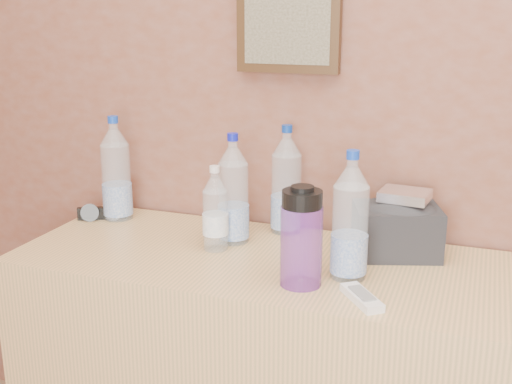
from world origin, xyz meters
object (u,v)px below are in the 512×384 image
(pet_small, at_px, (215,213))
(foil_packet, at_px, (405,195))
(ac_remote, at_px, (362,298))
(pet_large_d, at_px, (350,223))
(pet_large_a, at_px, (116,174))
(nalgene_bottle, at_px, (301,237))
(pet_large_c, at_px, (233,195))
(toiletry_bag, at_px, (397,228))
(pet_large_b, at_px, (286,185))
(sunglasses, at_px, (102,213))

(pet_small, height_order, foil_packet, pet_small)
(ac_remote, bearing_deg, pet_large_d, 166.72)
(pet_large_a, height_order, ac_remote, pet_large_a)
(nalgene_bottle, relative_size, ac_remote, 1.78)
(ac_remote, height_order, foil_packet, foil_packet)
(pet_large_c, height_order, pet_small, pet_large_c)
(nalgene_bottle, xyz_separation_m, ac_remote, (0.16, -0.04, -0.11))
(pet_large_a, relative_size, nalgene_bottle, 1.33)
(toiletry_bag, height_order, foil_packet, foil_packet)
(pet_large_c, bearing_deg, toiletry_bag, 6.98)
(pet_large_a, relative_size, ac_remote, 2.36)
(pet_large_b, bearing_deg, foil_packet, -10.70)
(pet_large_b, bearing_deg, ac_remote, -52.54)
(nalgene_bottle, distance_m, ac_remote, 0.20)
(pet_large_a, height_order, foil_packet, pet_large_a)
(pet_large_c, bearing_deg, pet_small, -108.26)
(pet_small, xyz_separation_m, ac_remote, (0.44, -0.19, -0.09))
(pet_large_c, distance_m, nalgene_bottle, 0.34)
(pet_large_d, height_order, sunglasses, pet_large_d)
(foil_packet, bearing_deg, ac_remote, -97.49)
(pet_large_c, bearing_deg, foil_packet, 8.19)
(pet_large_d, relative_size, ac_remote, 2.32)
(pet_large_d, bearing_deg, pet_large_b, 132.21)
(pet_large_c, relative_size, toiletry_bag, 1.41)
(pet_large_b, height_order, sunglasses, pet_large_b)
(pet_large_a, xyz_separation_m, toiletry_bag, (0.87, -0.02, -0.07))
(pet_large_d, bearing_deg, nalgene_bottle, -140.05)
(pet_small, distance_m, foil_packet, 0.51)
(ac_remote, distance_m, toiletry_bag, 0.33)
(ac_remote, bearing_deg, pet_large_b, 179.28)
(nalgene_bottle, xyz_separation_m, foil_packet, (0.20, 0.29, 0.04))
(pet_large_c, distance_m, pet_large_d, 0.39)
(toiletry_bag, xyz_separation_m, foil_packet, (0.01, 0.01, 0.09))
(pet_large_a, bearing_deg, foil_packet, -0.30)
(pet_large_d, bearing_deg, foil_packet, 63.53)
(nalgene_bottle, height_order, sunglasses, nalgene_bottle)
(pet_large_c, bearing_deg, pet_large_a, 170.41)
(pet_large_d, height_order, toiletry_bag, pet_large_d)
(sunglasses, bearing_deg, pet_large_a, 2.66)
(pet_large_d, relative_size, sunglasses, 2.11)
(sunglasses, bearing_deg, nalgene_bottle, -47.20)
(pet_large_b, bearing_deg, pet_small, -123.95)
(pet_large_c, xyz_separation_m, foil_packet, (0.46, 0.07, 0.03))
(pet_large_c, xyz_separation_m, ac_remote, (0.42, -0.27, -0.13))
(sunglasses, relative_size, toiletry_bag, 0.68)
(nalgene_bottle, bearing_deg, pet_large_d, 39.95)
(pet_large_d, bearing_deg, pet_large_a, 164.95)
(ac_remote, xyz_separation_m, foil_packet, (0.04, 0.33, 0.16))
(pet_large_b, bearing_deg, toiletry_bag, -13.10)
(pet_large_a, bearing_deg, pet_small, -19.85)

